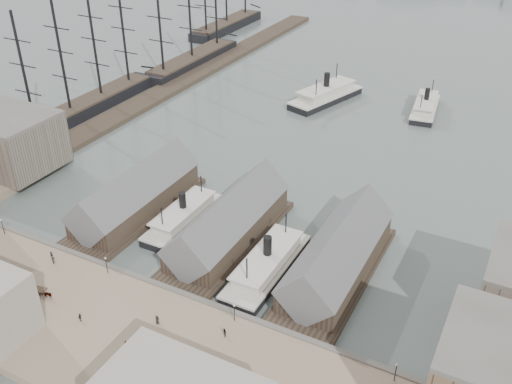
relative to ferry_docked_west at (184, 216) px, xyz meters
The scene contains 28 objects.
ground 22.18m from the ferry_docked_west, 53.92° to the right, with size 900.00×900.00×0.00m, color #4D5955.
quay 40.03m from the ferry_docked_west, 71.04° to the right, with size 180.00×30.00×2.00m, color #846F59.
seawall 26.47m from the ferry_docked_west, 60.57° to the right, with size 180.00×1.20×2.30m, color #59544C.
west_wharf 98.88m from the ferry_docked_west, 123.80° to the left, with size 10.00×220.00×1.60m, color #2D231C.
ferry_shed_west 13.28m from the ferry_docked_west, behind, with size 14.00×42.00×12.60m.
ferry_shed_center 13.28m from the ferry_docked_west, ahead, with size 14.00×42.00×12.60m.
ferry_shed_east 39.09m from the ferry_docked_west, ahead, with size 14.00×42.00×12.60m.
warehouse_west_back 57.41m from the ferry_docked_west, behind, with size 26.00×20.00×14.00m, color #60564C.
lamp_post_far_w 40.59m from the ferry_docked_west, 142.18° to the right, with size 0.44×0.44×3.92m.
lamp_post_near_w 25.06m from the ferry_docked_west, 94.60° to the right, with size 0.44×0.44×3.92m.
lamp_post_near_e 37.52m from the ferry_docked_west, 41.58° to the right, with size 0.44×0.44×3.92m.
lamp_post_far_e 63.15m from the ferry_docked_west, 23.19° to the right, with size 0.44×0.44×3.92m.
ferry_docked_west is the anchor object (origin of this frame).
ferry_docked_east 27.05m from the ferry_docked_west, 16.05° to the right, with size 8.25×27.51×9.82m.
ferry_open_near 88.63m from the ferry_docked_west, 89.49° to the left, with size 18.16×32.66×11.17m.
ferry_open_mid 101.18m from the ferry_docked_west, 70.12° to the left, with size 10.69×26.14×9.07m.
sailing_ship_near 79.48m from the ferry_docked_west, 148.32° to the left, with size 9.45×65.13×38.87m.
sailing_ship_mid 117.92m from the ferry_docked_west, 122.25° to the left, with size 9.89×57.12×40.64m.
sailing_ship_far 174.47m from the ferry_docked_west, 116.90° to the left, with size 9.90×54.97×40.68m.
horse_cart_center 37.08m from the ferry_docked_west, 101.84° to the right, with size 5.02×1.94×1.68m.
horse_cart_right 48.73m from the ferry_docked_west, 53.02° to the right, with size 4.74×2.16×1.58m.
pedestrian_1 40.55m from the ferry_docked_west, 122.78° to the right, with size 0.79×0.61×1.62m, color black.
pedestrian_2 31.12m from the ferry_docked_west, 116.66° to the right, with size 1.11×0.64×1.72m, color black.
pedestrian_3 38.22m from the ferry_docked_west, 85.72° to the right, with size 0.96×0.40×1.63m, color black.
pedestrian_4 35.78m from the ferry_docked_west, 63.64° to the right, with size 0.86×0.56×1.76m, color black.
pedestrian_5 42.04m from the ferry_docked_west, 69.71° to the right, with size 0.61×0.44×1.66m, color black.
pedestrian_6 40.72m from the ferry_docked_west, 45.81° to the right, with size 0.88×0.69×1.81m, color black.
pedestrian_10 30.83m from the ferry_docked_west, 121.05° to the right, with size 0.58×0.42×1.59m, color black.
Camera 1 is at (54.91, -74.36, 76.16)m, focal length 40.00 mm.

